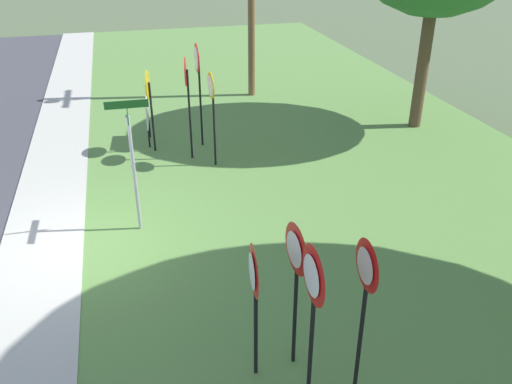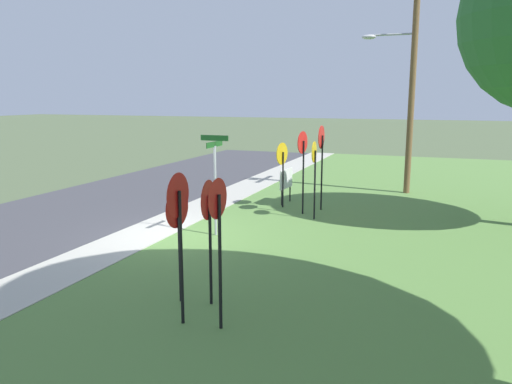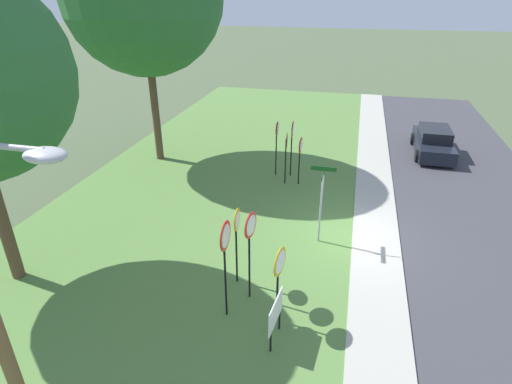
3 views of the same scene
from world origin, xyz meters
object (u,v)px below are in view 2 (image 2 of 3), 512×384
yield_sign_near_left (178,212)px  notice_board (286,181)px  utility_pole (409,75)px  stop_sign_far_center (303,154)px  yield_sign_far_right (208,213)px  street_name_post (215,176)px  stop_sign_far_left (282,161)px  yield_sign_near_right (218,218)px  yield_sign_far_left (177,219)px  stop_sign_near_right (314,164)px  stop_sign_near_left (321,148)px

yield_sign_near_left → notice_board: bearing=-173.4°
utility_pole → stop_sign_far_center: bearing=-29.1°
yield_sign_far_right → notice_board: size_ratio=1.87×
street_name_post → stop_sign_far_left: bearing=171.8°
stop_sign_far_center → yield_sign_near_right: 8.61m
yield_sign_far_right → yield_sign_near_right: bearing=29.7°
yield_sign_far_left → yield_sign_near_left: bearing=35.4°
yield_sign_near_right → notice_board: (-9.98, -1.91, -1.04)m
stop_sign_near_right → yield_sign_near_right: (7.98, 0.40, 0.12)m
notice_board → utility_pole: bearing=139.2°
stop_sign_near_left → stop_sign_far_center: size_ratio=1.05×
stop_sign_far_center → notice_board: 2.07m
yield_sign_near_left → yield_sign_far_left: 1.02m
stop_sign_far_center → yield_sign_far_right: size_ratio=1.16×
yield_sign_far_right → utility_pole: (-12.77, 2.48, 2.88)m
stop_sign_near_left → utility_pole: 5.48m
utility_pole → notice_board: (3.65, -3.80, -3.78)m
stop_sign_far_center → utility_pole: (-5.07, 2.82, 2.65)m
stop_sign_far_center → street_name_post: 3.70m
street_name_post → stop_sign_near_left: bearing=155.3°
utility_pole → yield_sign_far_left: bearing=-13.4°
stop_sign_near_left → yield_sign_far_left: (8.61, -0.67, -0.50)m
yield_sign_near_left → utility_pole: utility_pole is taller
stop_sign_far_left → yield_sign_near_right: (9.31, 1.85, 0.24)m
yield_sign_near_right → yield_sign_far_right: (-0.86, -0.59, -0.14)m
stop_sign_near_left → street_name_post: size_ratio=1.03×
yield_sign_far_right → utility_pole: bearing=164.3°
yield_sign_near_left → yield_sign_near_right: (-0.05, 0.69, -0.06)m
stop_sign_far_left → utility_pole: 6.45m
yield_sign_near_left → notice_board: 10.16m
stop_sign_far_left → notice_board: (-0.67, -0.06, -0.80)m
yield_sign_near_right → yield_sign_near_left: bearing=-84.2°
stop_sign_far_center → stop_sign_near_right: bearing=51.9°
stop_sign_near_right → stop_sign_far_center: 0.81m
stop_sign_far_center → yield_sign_near_left: stop_sign_far_center is taller
stop_sign_near_left → stop_sign_far_left: size_ratio=1.27×
yield_sign_far_left → utility_pole: size_ratio=0.25×
street_name_post → yield_sign_far_left: bearing=17.1°
stop_sign_near_left → notice_board: stop_sign_near_left is taller
yield_sign_far_right → utility_pole: 13.32m
stop_sign_far_left → utility_pole: utility_pole is taller
utility_pole → yield_sign_near_right: bearing=-7.9°
stop_sign_far_left → stop_sign_near_left: bearing=105.0°
stop_sign_near_left → yield_sign_near_right: size_ratio=1.13×
street_name_post → utility_pole: size_ratio=0.32×
yield_sign_near_left → stop_sign_near_left: bearing=178.6°
yield_sign_near_right → notice_board: bearing=-167.3°
stop_sign_near_left → yield_sign_near_left: 9.44m
notice_board → stop_sign_near_right: bearing=42.5°
stop_sign_near_left → stop_sign_far_center: stop_sign_near_left is taller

